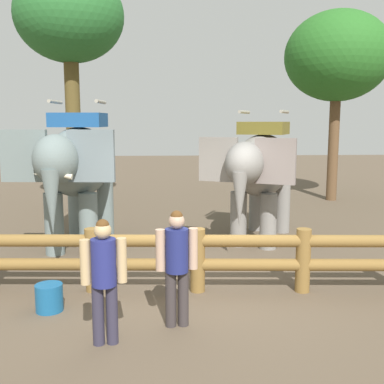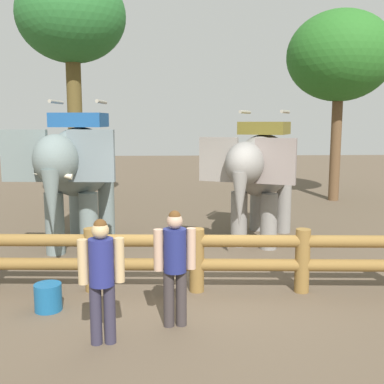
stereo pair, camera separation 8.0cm
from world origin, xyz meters
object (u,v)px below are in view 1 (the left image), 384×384
log_fence (198,255)px  tree_far_left (70,19)px  elephant_near_left (77,166)px  tourist_man_in_blue (177,260)px  elephant_center (260,169)px  tree_back_center (337,57)px  feed_bucket (49,298)px  tourist_woman_in_black (104,273)px

log_fence → tree_far_left: size_ratio=0.98×
elephant_near_left → tourist_man_in_blue: size_ratio=2.35×
elephant_center → tree_back_center: bearing=56.2°
log_fence → feed_bucket: (-2.24, -0.68, -0.40)m
log_fence → elephant_near_left: elephant_near_left is taller
tree_back_center → elephant_center: bearing=-123.8°
tree_far_left → elephant_near_left: bearing=-78.5°
log_fence → tree_far_left: bearing=114.4°
elephant_near_left → tourist_woman_in_black: bearing=-76.1°
tourist_man_in_blue → tree_far_left: (-2.96, 8.62, 4.82)m
tree_back_center → log_fence: bearing=-121.6°
tourist_woman_in_black → log_fence: bearing=54.0°
elephant_center → tourist_woman_in_black: (-2.93, -4.95, -0.77)m
log_fence → tourist_man_in_blue: bearing=-106.0°
elephant_near_left → tree_far_left: (-0.90, 4.42, 3.94)m
log_fence → tree_far_left: 9.56m
tree_far_left → feed_bucket: (1.09, -8.01, -5.55)m
log_fence → tourist_man_in_blue: size_ratio=4.42×
elephant_near_left → tree_back_center: (7.77, 5.76, 3.09)m
feed_bucket → elephant_near_left: bearing=93.1°
tree_far_left → tourist_man_in_blue: bearing=-71.1°
elephant_near_left → tourist_woman_in_black: 4.90m
tourist_woman_in_black → feed_bucket: tourist_woman_in_black is taller
tourist_woman_in_black → tree_far_left: (-2.05, 9.09, 4.83)m
log_fence → tourist_woman_in_black: 2.20m
log_fence → elephant_center: (1.66, 3.18, 1.09)m
log_fence → tree_back_center: 11.05m
tourist_woman_in_black → elephant_near_left: bearing=103.9°
tree_far_left → tree_back_center: size_ratio=1.12×
log_fence → elephant_center: elephant_center is taller
elephant_center → tree_far_left: tree_far_left is taller
tourist_man_in_blue → tree_back_center: bearing=60.2°
tourist_woman_in_black → tree_far_left: tree_far_left is taller
elephant_center → tree_far_left: 7.65m
tourist_woman_in_black → tree_back_center: tree_back_center is taller
tourist_woman_in_black → tree_back_center: size_ratio=0.25×
elephant_center → tree_back_center: tree_back_center is taller
log_fence → elephant_near_left: size_ratio=1.88×
tourist_woman_in_black → feed_bucket: (-0.96, 1.08, -0.72)m
tourist_woman_in_black → elephant_center: bearing=59.3°
elephant_near_left → tree_far_left: tree_far_left is taller
tourist_woman_in_black → tourist_man_in_blue: 1.02m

